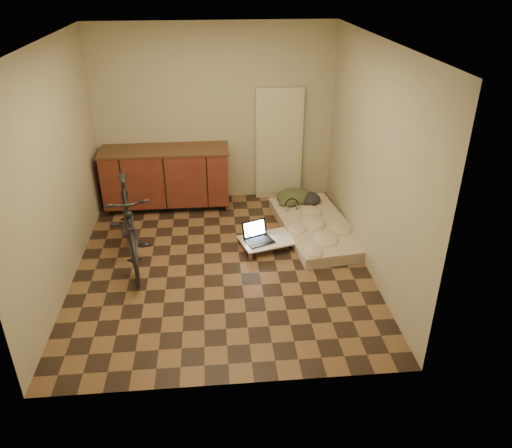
{
  "coord_description": "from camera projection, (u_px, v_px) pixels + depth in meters",
  "views": [
    {
      "loc": [
        -0.07,
        -5.23,
        3.29
      ],
      "look_at": [
        0.42,
        -0.05,
        0.55
      ],
      "focal_mm": 35.0,
      "sensor_mm": 36.0,
      "label": 1
    }
  ],
  "objects": [
    {
      "name": "laptop",
      "position": [
        258.0,
        237.0,
        6.39
      ],
      "size": [
        0.43,
        0.41,
        0.23
      ],
      "rotation": [
        0.0,
        0.0,
        0.39
      ],
      "color": "black",
      "rests_on": "lap_desk"
    },
    {
      "name": "lap_desk",
      "position": [
        269.0,
        240.0,
        6.44
      ],
      "size": [
        0.82,
        0.65,
        0.12
      ],
      "rotation": [
        0.0,
        0.0,
        0.28
      ],
      "color": "brown",
      "rests_on": "ground"
    },
    {
      "name": "cabinets",
      "position": [
        167.0,
        177.0,
        7.37
      ],
      "size": [
        1.84,
        0.62,
        0.91
      ],
      "color": "black",
      "rests_on": "ground"
    },
    {
      "name": "futon",
      "position": [
        315.0,
        227.0,
        6.82
      ],
      "size": [
        1.1,
        1.9,
        0.16
      ],
      "rotation": [
        0.0,
        0.0,
        0.13
      ],
      "color": "#BCAB97",
      "rests_on": "ground"
    },
    {
      "name": "room_shell",
      "position": [
        218.0,
        164.0,
        5.54
      ],
      "size": [
        3.5,
        4.0,
        2.6
      ],
      "color": "brown",
      "rests_on": "ground"
    },
    {
      "name": "headphones",
      "position": [
        292.0,
        205.0,
        7.09
      ],
      "size": [
        0.27,
        0.25,
        0.15
      ],
      "primitive_type": null,
      "rotation": [
        0.0,
        0.0,
        0.2
      ],
      "color": "black",
      "rests_on": "futon"
    },
    {
      "name": "appliance_panel",
      "position": [
        279.0,
        144.0,
        7.54
      ],
      "size": [
        0.7,
        0.1,
        1.7
      ],
      "primitive_type": "cube",
      "color": "beige",
      "rests_on": "ground"
    },
    {
      "name": "mouse",
      "position": [
        288.0,
        233.0,
        6.54
      ],
      "size": [
        0.09,
        0.11,
        0.03
      ],
      "primitive_type": "ellipsoid",
      "rotation": [
        0.0,
        0.0,
        0.49
      ],
      "color": "silver",
      "rests_on": "lap_desk"
    },
    {
      "name": "clothing_pile",
      "position": [
        299.0,
        193.0,
        7.35
      ],
      "size": [
        0.62,
        0.54,
        0.23
      ],
      "primitive_type": null,
      "rotation": [
        0.0,
        0.0,
        0.13
      ],
      "color": "#3B4327",
      "rests_on": "futon"
    },
    {
      "name": "bicycle",
      "position": [
        128.0,
        220.0,
        5.93
      ],
      "size": [
        0.88,
        1.82,
        1.14
      ],
      "primitive_type": "imported",
      "rotation": [
        0.0,
        0.0,
        0.21
      ],
      "color": "black",
      "rests_on": "ground"
    }
  ]
}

